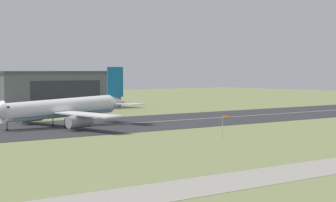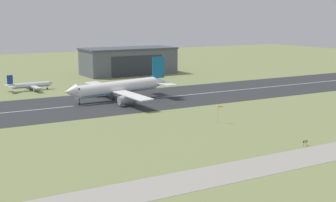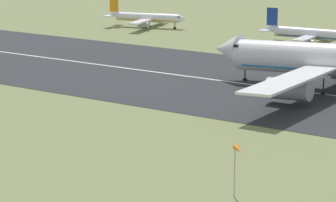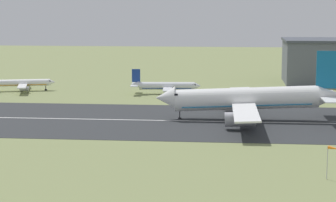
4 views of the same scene
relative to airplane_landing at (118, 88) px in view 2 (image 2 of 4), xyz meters
The scene contains 9 objects.
ground_plane 64.96m from the airplane_landing, 91.12° to the right, with size 693.99×693.99×0.00m, color #7A8451.
runway_strip 6.30m from the airplane_landing, 113.02° to the right, with size 453.99×50.74×0.06m, color #2B2D30.
runway_centreline 6.27m from the airplane_landing, 113.02° to the right, with size 408.59×0.70×0.01m, color silver.
taxiway_road 100.13m from the airplane_landing, 90.73° to the right, with size 340.49×12.26×0.05m, color gray.
hangar_building 93.84m from the airplane_landing, 62.08° to the left, with size 57.69×26.33×16.54m.
airplane_landing is the anchor object (origin of this frame).
airplane_parked_west 53.26m from the airplane_landing, 119.16° to the left, with size 23.65×20.75×8.29m.
windsock_pole 58.55m from the airplane_landing, 76.95° to the right, with size 2.03×1.96×5.96m.
runway_sign 93.89m from the airplane_landing, 79.78° to the right, with size 1.61×0.13×1.53m.
Camera 2 is at (-78.79, -56.93, 35.97)m, focal length 50.00 mm.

